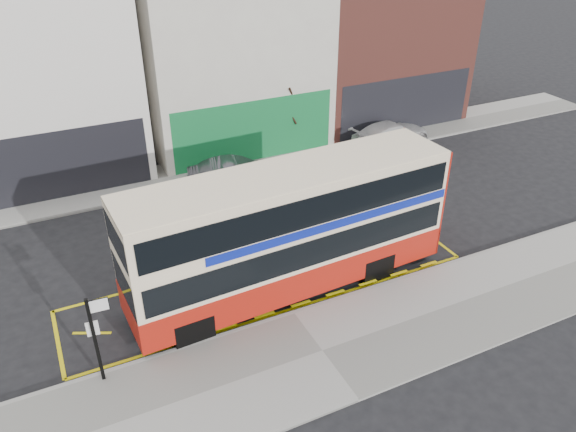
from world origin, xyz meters
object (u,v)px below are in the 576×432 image
double_decker_bus (291,229)px  car_white (391,134)px  bus_stop_post (96,331)px  car_grey (237,175)px  street_tree_right (286,92)px

double_decker_bus → car_white: double_decker_bus is taller
bus_stop_post → car_white: size_ratio=0.60×
car_grey → street_tree_right: (3.95, 3.06, 2.40)m
car_white → bus_stop_post: bearing=112.7°
double_decker_bus → street_tree_right: size_ratio=2.41×
bus_stop_post → street_tree_right: size_ratio=0.61×
double_decker_bus → bus_stop_post: size_ratio=3.97×
street_tree_right → car_grey: bearing=-142.3°
car_grey → street_tree_right: size_ratio=0.95×
double_decker_bus → car_grey: 7.76m
car_white → street_tree_right: (-5.19, 1.93, 2.45)m
double_decker_bus → car_white: (10.10, 8.66, -1.63)m
street_tree_right → bus_stop_post: bearing=-133.0°
double_decker_bus → bus_stop_post: 6.78m
bus_stop_post → street_tree_right: 16.86m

